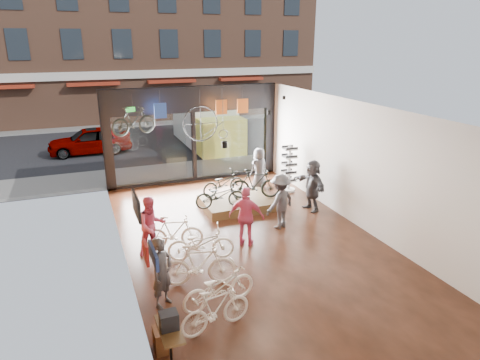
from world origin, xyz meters
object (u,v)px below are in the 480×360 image
box_truck (209,122)px  hung_bike (134,121)px  customer_4 (259,168)px  display_bike_left (220,195)px  floor_bike_5 (174,232)px  sunglasses_rack (289,169)px  customer_2 (246,217)px  customer_0 (162,272)px  floor_bike_3 (199,265)px  display_bike_right (223,183)px  floor_bike_1 (216,309)px  display_platform (237,203)px  floor_bike_2 (219,287)px  penny_farthing (208,124)px  street_car (90,140)px  display_bike_mid (255,184)px  customer_3 (280,201)px  floor_bike_4 (201,243)px  customer_1 (152,226)px  customer_5 (312,185)px

box_truck → hung_bike: (-4.70, -6.80, 1.56)m
customer_4 → display_bike_left: bearing=27.4°
floor_bike_5 → sunglasses_rack: bearing=-45.0°
customer_2 → hung_bike: hung_bike is taller
customer_2 → hung_bike: bearing=-27.7°
customer_0 → sunglasses_rack: (5.92, 5.57, 0.09)m
floor_bike_3 → display_bike_right: display_bike_right is taller
floor_bike_1 → customer_0: customer_0 is taller
display_platform → display_bike_left: bearing=-146.3°
floor_bike_2 → penny_farthing: 8.02m
street_car → hung_bike: (1.25, -7.80, 2.24)m
display_bike_mid → customer_3: size_ratio=1.01×
display_platform → floor_bike_5: bearing=-140.6°
display_platform → floor_bike_4: bearing=-125.4°
floor_bike_2 → display_bike_right: size_ratio=1.06×
sunglasses_rack → penny_farthing: 3.46m
street_car → display_platform: bearing=24.6°
floor_bike_3 → customer_0: 1.11m
floor_bike_2 → hung_bike: 7.31m
display_platform → customer_2: customer_2 is taller
display_platform → customer_2: 2.94m
customer_4 → display_bike_right: bearing=14.4°
floor_bike_3 → hung_bike: size_ratio=1.10×
display_bike_right → sunglasses_rack: 2.72m
floor_bike_1 → display_bike_mid: (3.34, 5.83, 0.36)m
floor_bike_1 → customer_3: customer_3 is taller
display_bike_left → penny_farthing: size_ratio=0.98×
customer_2 → penny_farthing: size_ratio=1.03×
sunglasses_rack → customer_1: bearing=-168.9°
floor_bike_1 → sunglasses_rack: sunglasses_rack is taller
display_bike_mid → display_bike_right: (-0.92, 0.69, -0.09)m
floor_bike_3 → hung_bike: hung_bike is taller
display_bike_left → penny_farthing: bearing=-3.5°
box_truck → floor_bike_2: size_ratio=4.01×
customer_3 → customer_4: bearing=-128.1°
floor_bike_3 → customer_4: size_ratio=1.11×
customer_4 → customer_3: bearing=60.6°
floor_bike_2 → customer_2: (1.63, 2.46, 0.40)m
floor_bike_4 → hung_bike: bearing=22.7°
customer_4 → floor_bike_2: bearing=44.5°
floor_bike_4 → display_platform: bearing=-23.3°
floor_bike_3 → customer_3: bearing=-40.9°
floor_bike_4 → display_platform: size_ratio=0.73×
floor_bike_1 → floor_bike_2: bearing=-34.0°
customer_4 → floor_bike_3: bearing=39.5°
customer_3 → floor_bike_5: bearing=-20.7°
display_bike_right → customer_5: bearing=-135.7°
customer_4 → customer_5: 2.84m
penny_farthing → hung_bike: 2.87m
box_truck → customer_5: bearing=-86.3°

